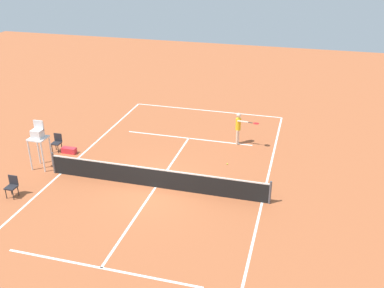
{
  "coord_description": "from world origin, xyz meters",
  "views": [
    {
      "loc": [
        -6.05,
        15.95,
        10.16
      ],
      "look_at": [
        -0.83,
        -3.21,
        0.8
      ],
      "focal_mm": 40.84,
      "sensor_mm": 36.0,
      "label": 1
    }
  ],
  "objects_px": {
    "player_serving": "(239,126)",
    "equipment_bag": "(69,150)",
    "courtside_chair_near": "(12,185)",
    "umpire_chair": "(38,137)",
    "tennis_ball": "(227,164)",
    "courtside_chair_mid": "(57,142)"
  },
  "relations": [
    {
      "from": "player_serving",
      "to": "equipment_bag",
      "type": "height_order",
      "value": "player_serving"
    },
    {
      "from": "courtside_chair_near",
      "to": "equipment_bag",
      "type": "height_order",
      "value": "courtside_chair_near"
    },
    {
      "from": "umpire_chair",
      "to": "equipment_bag",
      "type": "distance_m",
      "value": 2.33
    },
    {
      "from": "umpire_chair",
      "to": "equipment_bag",
      "type": "relative_size",
      "value": 3.17
    },
    {
      "from": "umpire_chair",
      "to": "courtside_chair_near",
      "type": "xyz_separation_m",
      "value": [
        -0.26,
        2.67,
        -1.07
      ]
    },
    {
      "from": "courtside_chair_near",
      "to": "equipment_bag",
      "type": "xyz_separation_m",
      "value": [
        -0.18,
        -4.43,
        -0.38
      ]
    },
    {
      "from": "tennis_ball",
      "to": "equipment_bag",
      "type": "xyz_separation_m",
      "value": [
        8.24,
        0.89,
        0.12
      ]
    },
    {
      "from": "courtside_chair_mid",
      "to": "player_serving",
      "type": "bearing_deg",
      "value": -159.65
    },
    {
      "from": "umpire_chair",
      "to": "courtside_chair_mid",
      "type": "distance_m",
      "value": 2.13
    },
    {
      "from": "courtside_chair_mid",
      "to": "equipment_bag",
      "type": "relative_size",
      "value": 1.25
    },
    {
      "from": "tennis_ball",
      "to": "equipment_bag",
      "type": "height_order",
      "value": "equipment_bag"
    },
    {
      "from": "player_serving",
      "to": "courtside_chair_mid",
      "type": "relative_size",
      "value": 1.9
    },
    {
      "from": "courtside_chair_near",
      "to": "courtside_chair_mid",
      "type": "bearing_deg",
      "value": -83.49
    },
    {
      "from": "courtside_chair_near",
      "to": "equipment_bag",
      "type": "distance_m",
      "value": 4.45
    },
    {
      "from": "tennis_ball",
      "to": "courtside_chair_mid",
      "type": "bearing_deg",
      "value": 5.31
    },
    {
      "from": "tennis_ball",
      "to": "courtside_chair_near",
      "type": "height_order",
      "value": "courtside_chair_near"
    },
    {
      "from": "player_serving",
      "to": "courtside_chair_near",
      "type": "xyz_separation_m",
      "value": [
        8.53,
        7.85,
        -0.55
      ]
    },
    {
      "from": "player_serving",
      "to": "umpire_chair",
      "type": "height_order",
      "value": "umpire_chair"
    },
    {
      "from": "tennis_ball",
      "to": "umpire_chair",
      "type": "bearing_deg",
      "value": 17.03
    },
    {
      "from": "player_serving",
      "to": "umpire_chair",
      "type": "relative_size",
      "value": 0.75
    },
    {
      "from": "courtside_chair_near",
      "to": "player_serving",
      "type": "bearing_deg",
      "value": -137.37
    },
    {
      "from": "player_serving",
      "to": "tennis_ball",
      "type": "height_order",
      "value": "player_serving"
    }
  ]
}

